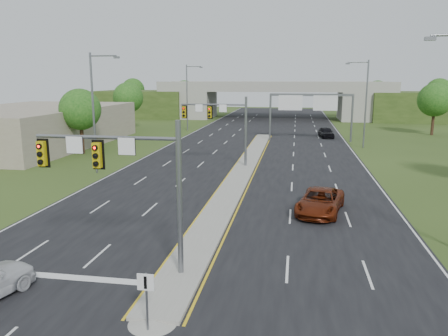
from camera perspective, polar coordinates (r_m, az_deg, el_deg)
ground at (r=20.30m, az=-5.61°, el=-13.83°), size 240.00×240.00×0.00m
road at (r=53.62m, az=4.05°, el=2.23°), size 24.00×160.00×0.02m
median at (r=41.87m, az=2.50°, el=-0.28°), size 2.00×54.00×0.16m
median_nose at (r=16.88m, az=-9.32°, el=-19.18°), size 2.00×2.00×0.16m
lane_markings at (r=47.72m, az=2.64°, el=1.10°), size 23.72×160.00×0.01m
signal_mast_near at (r=19.42m, az=-12.41°, el=-0.49°), size 6.62×0.60×7.00m
signal_mast_far at (r=43.39m, az=-0.12°, el=6.33°), size 6.62×0.60×7.00m
keep_right_sign at (r=15.76m, az=-10.12°, el=-15.69°), size 0.60×0.13×2.20m
sign_gantry at (r=62.73m, az=11.14°, el=8.21°), size 11.58×0.44×6.67m
overpass at (r=97.94m, az=6.60°, el=8.49°), size 80.00×14.00×8.10m
lightpole_l_mid at (r=41.92m, az=-16.47°, el=7.57°), size 2.85×0.25×11.00m
lightpole_l_far at (r=74.97m, az=-4.71°, el=9.56°), size 2.85×0.25×11.00m
lightpole_r_far at (r=58.36m, az=17.88°, el=8.48°), size 2.85×0.25×11.00m
tree_l_near at (r=53.90m, az=-18.27°, el=7.26°), size 4.80×4.80×7.60m
tree_l_mid at (r=78.28m, az=-12.42°, el=8.98°), size 5.20×5.20×8.12m
tree_r_mid at (r=75.76m, az=25.84°, el=8.02°), size 5.20×5.20×8.12m
tree_back_a at (r=119.67m, az=-11.79°, el=9.97°), size 6.00×6.00×8.85m
tree_back_b at (r=115.41m, az=-5.18°, el=9.95°), size 5.60×5.60×8.32m
tree_back_c at (r=113.36m, az=19.37°, el=9.32°), size 5.60×5.60×8.32m
tree_back_d at (r=116.53m, az=26.25°, el=9.00°), size 6.00×6.00×8.85m
commercial_building at (r=63.49m, az=-24.09°, el=4.98°), size 18.00×30.00×5.00m
car_far_a at (r=29.40m, az=12.45°, el=-4.28°), size 3.71×6.02×1.56m
car_far_c at (r=67.65m, az=13.19°, el=4.57°), size 2.44×4.79×1.56m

